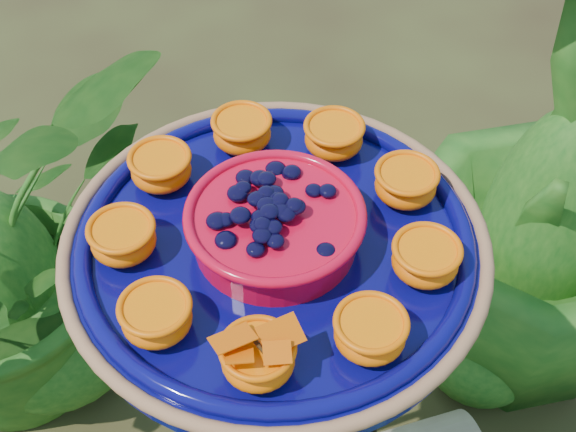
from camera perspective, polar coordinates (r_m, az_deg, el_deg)
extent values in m
torus|color=black|center=(1.00, -0.86, -3.96)|extent=(0.32, 0.32, 0.02)
cylinder|color=black|center=(1.49, -2.20, -10.91)|extent=(0.03, 0.10, 0.97)
cylinder|color=#080759|center=(0.98, -0.89, -2.68)|extent=(0.57, 0.57, 0.04)
torus|color=#A16E48|center=(0.96, -0.90, -1.92)|extent=(0.52, 0.52, 0.02)
torus|color=#080759|center=(0.96, -0.90, -1.75)|extent=(0.48, 0.48, 0.02)
cylinder|color=red|center=(0.94, -0.92, -0.88)|extent=(0.22, 0.22, 0.05)
torus|color=red|center=(0.92, -0.94, 0.12)|extent=(0.21, 0.21, 0.01)
ellipsoid|color=black|center=(0.92, -0.94, 0.39)|extent=(0.17, 0.17, 0.04)
ellipsoid|color=orange|center=(1.01, 8.35, 2.13)|extent=(0.08, 0.08, 0.04)
cylinder|color=orange|center=(0.99, 8.47, 2.91)|extent=(0.07, 0.07, 0.01)
ellipsoid|color=orange|center=(1.06, 3.27, 5.47)|extent=(0.08, 0.08, 0.04)
cylinder|color=orange|center=(1.05, 3.32, 6.25)|extent=(0.07, 0.07, 0.01)
ellipsoid|color=orange|center=(1.07, -3.28, 5.86)|extent=(0.08, 0.08, 0.04)
cylinder|color=orange|center=(1.06, -3.33, 6.64)|extent=(0.07, 0.07, 0.01)
ellipsoid|color=orange|center=(1.03, -9.00, 3.21)|extent=(0.08, 0.08, 0.04)
cylinder|color=orange|center=(1.01, -9.12, 3.99)|extent=(0.07, 0.07, 0.01)
ellipsoid|color=orange|center=(0.95, -11.62, -1.74)|extent=(0.08, 0.08, 0.04)
cylinder|color=orange|center=(0.94, -11.79, -0.98)|extent=(0.07, 0.07, 0.01)
ellipsoid|color=orange|center=(0.88, -9.31, -7.22)|extent=(0.08, 0.08, 0.04)
cylinder|color=orange|center=(0.86, -9.46, -6.48)|extent=(0.07, 0.07, 0.01)
ellipsoid|color=orange|center=(0.84, -2.14, -10.19)|extent=(0.08, 0.08, 0.04)
cylinder|color=orange|center=(0.82, -2.18, -9.48)|extent=(0.07, 0.07, 0.01)
ellipsoid|color=orange|center=(0.86, 5.84, -8.38)|extent=(0.08, 0.08, 0.04)
cylinder|color=orange|center=(0.84, 5.94, -7.65)|extent=(0.07, 0.07, 0.01)
ellipsoid|color=orange|center=(0.93, 9.72, -3.21)|extent=(0.08, 0.08, 0.04)
cylinder|color=orange|center=(0.91, 9.87, -2.44)|extent=(0.07, 0.07, 0.01)
cylinder|color=black|center=(0.81, -2.20, -9.05)|extent=(0.02, 0.03, 0.00)
cube|color=#FF6505|center=(0.81, -3.97, -8.68)|extent=(0.05, 0.05, 0.01)
cube|color=#FF6505|center=(0.81, -0.52, -8.39)|extent=(0.05, 0.05, 0.01)
imported|color=#164C14|center=(1.77, 18.90, 2.53)|extent=(0.90, 0.90, 1.15)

